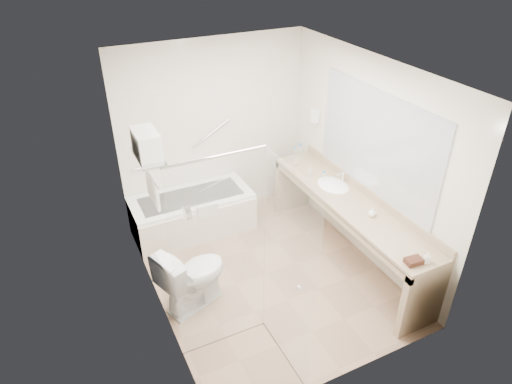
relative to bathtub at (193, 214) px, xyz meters
name	(u,v)px	position (x,y,z in m)	size (l,w,h in m)	color
floor	(267,273)	(0.50, -1.24, -0.28)	(3.20, 3.20, 0.00)	#A38165
ceiling	(270,71)	(0.50, -1.24, 2.22)	(2.60, 3.20, 0.10)	silver
wall_back	(214,131)	(0.50, 0.36, 0.97)	(2.60, 0.10, 2.50)	beige
wall_front	(359,275)	(0.50, -2.84, 0.97)	(2.60, 0.10, 2.50)	beige
wall_left	(150,215)	(-0.80, -1.24, 0.97)	(0.10, 3.20, 2.50)	beige
wall_right	(365,161)	(1.80, -1.24, 0.97)	(0.10, 3.20, 2.50)	beige
bathtub	(193,214)	(0.00, 0.00, 0.00)	(1.60, 0.73, 0.59)	white
grab_bar_short	(148,167)	(-0.45, 0.32, 0.67)	(0.03, 0.03, 0.40)	silver
grab_bar_long	(211,133)	(0.45, 0.32, 0.97)	(0.03, 0.03, 0.60)	silver
shower_enclosure	(253,266)	(-0.13, -2.16, 0.79)	(0.96, 0.91, 2.11)	silver
towel_shelf	(147,151)	(-0.67, -0.89, 1.48)	(0.24, 0.55, 0.81)	silver
vanity_counter	(348,215)	(1.52, -1.39, 0.36)	(0.55, 2.70, 0.95)	tan
sink	(333,187)	(1.55, -0.99, 0.54)	(0.40, 0.52, 0.14)	white
faucet	(343,177)	(1.70, -0.99, 0.65)	(0.03, 0.03, 0.14)	silver
mirror	(376,143)	(1.79, -1.39, 1.27)	(0.02, 2.00, 1.20)	#AAAEB6
hairdryer_unit	(315,116)	(1.75, -0.19, 1.17)	(0.08, 0.10, 0.18)	white
toilet	(193,276)	(-0.45, -1.32, 0.12)	(0.45, 0.80, 0.78)	white
amenity_basket	(414,261)	(1.40, -2.59, 0.60)	(0.17, 0.11, 0.06)	#4A271A
soap_bottle_a	(426,260)	(1.51, -2.64, 0.60)	(0.05, 0.12, 0.05)	white
soap_bottle_b	(372,213)	(1.55, -1.76, 0.62)	(0.09, 0.11, 0.09)	white
water_bottle_left	(324,178)	(1.46, -0.91, 0.66)	(0.06, 0.06, 0.18)	silver
water_bottle_mid	(295,153)	(1.49, -0.15, 0.66)	(0.06, 0.06, 0.19)	silver
water_bottle_right	(300,151)	(1.58, -0.14, 0.67)	(0.06, 0.06, 0.21)	silver
drinking_glass_near	(310,172)	(1.42, -0.65, 0.62)	(0.07, 0.07, 0.10)	silver
drinking_glass_far	(296,162)	(1.40, -0.33, 0.62)	(0.08, 0.08, 0.10)	silver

